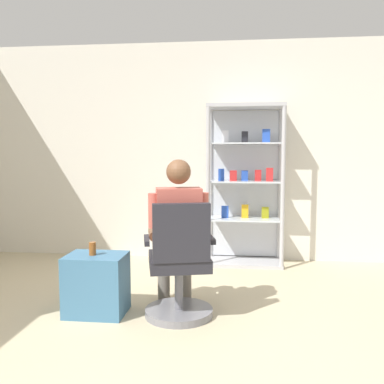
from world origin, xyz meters
name	(u,v)px	position (x,y,z in m)	size (l,w,h in m)	color
ground_plane	(180,381)	(0.00, 0.00, 0.00)	(7.20, 7.20, 0.00)	#C6B793
back_wall	(213,152)	(0.00, 3.00, 1.35)	(6.00, 0.10, 2.70)	silver
display_cabinet_main	(245,184)	(0.40, 2.76, 0.96)	(0.90, 0.45, 1.90)	#B7B7BC
office_chair	(180,271)	(-0.14, 0.95, 0.39)	(0.62, 0.59, 0.96)	slate
seated_shopkeeper	(177,228)	(-0.17, 1.10, 0.71)	(0.55, 0.62, 1.29)	slate
storage_crate	(97,284)	(-0.84, 0.97, 0.25)	(0.49, 0.37, 0.50)	teal
tea_glass	(93,249)	(-0.86, 0.95, 0.55)	(0.06, 0.06, 0.11)	brown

